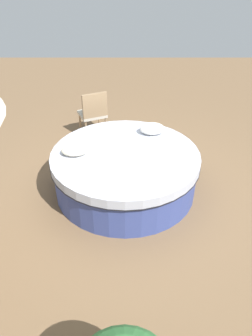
{
  "coord_description": "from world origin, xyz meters",
  "views": [
    {
      "loc": [
        0.01,
        -4.28,
        3.32
      ],
      "look_at": [
        0.0,
        0.0,
        0.42
      ],
      "focal_mm": 34.35,
      "sensor_mm": 36.0,
      "label": 1
    }
  ],
  "objects_px": {
    "patio_chair": "(94,111)",
    "throw_pillow_0": "(153,129)",
    "throw_pillow_1": "(75,150)",
    "round_bed": "(126,171)"
  },
  "relations": [
    {
      "from": "round_bed",
      "to": "throw_pillow_0",
      "type": "height_order",
      "value": "throw_pillow_0"
    },
    {
      "from": "throw_pillow_1",
      "to": "patio_chair",
      "type": "relative_size",
      "value": 0.42
    },
    {
      "from": "throw_pillow_0",
      "to": "patio_chair",
      "type": "bearing_deg",
      "value": 131.92
    },
    {
      "from": "patio_chair",
      "to": "throw_pillow_1",
      "type": "bearing_deg",
      "value": -117.21
    },
    {
      "from": "round_bed",
      "to": "throw_pillow_0",
      "type": "distance_m",
      "value": 0.91
    },
    {
      "from": "patio_chair",
      "to": "throw_pillow_0",
      "type": "bearing_deg",
      "value": -71.82
    },
    {
      "from": "throw_pillow_1",
      "to": "throw_pillow_0",
      "type": "bearing_deg",
      "value": 28.75
    },
    {
      "from": "throw_pillow_0",
      "to": "throw_pillow_1",
      "type": "relative_size",
      "value": 1.03
    },
    {
      "from": "throw_pillow_0",
      "to": "throw_pillow_1",
      "type": "distance_m",
      "value": 1.42
    },
    {
      "from": "throw_pillow_0",
      "to": "patio_chair",
      "type": "relative_size",
      "value": 0.43
    }
  ]
}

